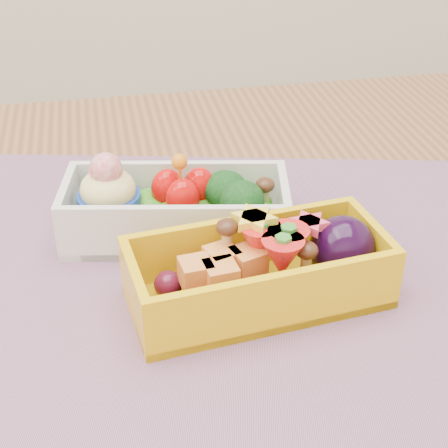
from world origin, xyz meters
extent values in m
cube|color=brown|center=(0.00, 0.00, 0.73)|extent=(1.20, 0.80, 0.04)
cube|color=gray|center=(0.00, 0.01, 0.75)|extent=(0.58, 0.50, 0.00)
cube|color=silver|center=(-0.03, 0.07, 0.78)|extent=(0.20, 0.12, 0.05)
ellipsoid|color=#60BD26|center=(-0.03, 0.07, 0.77)|extent=(0.18, 0.10, 0.02)
cylinder|color=#14399B|center=(-0.08, 0.07, 0.78)|extent=(0.05, 0.05, 0.03)
sphere|color=red|center=(-0.08, 0.07, 0.82)|extent=(0.03, 0.03, 0.03)
ellipsoid|color=red|center=(-0.03, 0.08, 0.79)|extent=(0.03, 0.02, 0.04)
ellipsoid|color=red|center=(-0.02, 0.06, 0.79)|extent=(0.03, 0.02, 0.04)
ellipsoid|color=red|center=(0.00, 0.07, 0.79)|extent=(0.03, 0.02, 0.04)
sphere|color=orange|center=(-0.02, 0.07, 0.82)|extent=(0.01, 0.01, 0.01)
ellipsoid|color=black|center=(0.02, 0.06, 0.79)|extent=(0.04, 0.04, 0.03)
ellipsoid|color=black|center=(0.03, 0.04, 0.79)|extent=(0.04, 0.04, 0.03)
ellipsoid|color=#3F2111|center=(0.05, 0.06, 0.80)|extent=(0.02, 0.02, 0.01)
cube|color=#E6B40B|center=(0.02, -0.04, 0.78)|extent=(0.20, 0.11, 0.05)
ellipsoid|color=#4D0E24|center=(-0.02, -0.05, 0.77)|extent=(0.11, 0.06, 0.02)
cube|color=orange|center=(-0.01, -0.04, 0.79)|extent=(0.05, 0.05, 0.02)
cone|color=red|center=(0.03, -0.02, 0.80)|extent=(0.03, 0.03, 0.03)
cone|color=red|center=(0.04, -0.03, 0.80)|extent=(0.03, 0.03, 0.03)
cone|color=red|center=(0.04, -0.05, 0.80)|extent=(0.03, 0.03, 0.03)
cylinder|color=yellow|center=(0.02, -0.02, 0.81)|extent=(0.04, 0.04, 0.01)
cylinder|color=#E53F5B|center=(0.06, -0.02, 0.81)|extent=(0.03, 0.03, 0.01)
ellipsoid|color=#3F2111|center=(0.00, -0.02, 0.79)|extent=(0.02, 0.02, 0.01)
ellipsoid|color=#3F2111|center=(0.05, -0.05, 0.79)|extent=(0.02, 0.02, 0.01)
ellipsoid|color=black|center=(0.09, -0.03, 0.78)|extent=(0.05, 0.05, 0.05)
camera|label=1|loc=(-0.08, -0.43, 1.08)|focal=55.09mm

